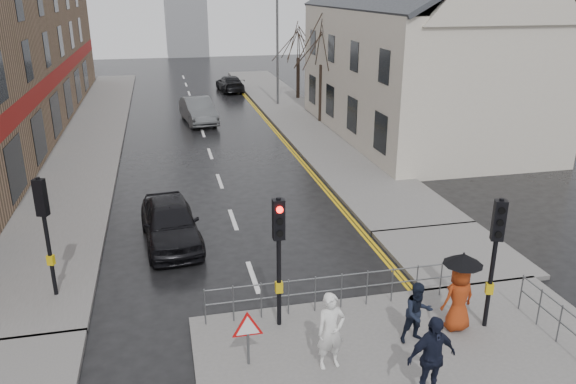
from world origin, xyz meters
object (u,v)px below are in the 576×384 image
pedestrian_with_umbrella (460,288)px  pedestrian_d (431,358)px  car_parked (170,222)px  car_mid (198,111)px  pedestrian_b (418,313)px  pedestrian_a (331,331)px

pedestrian_with_umbrella → pedestrian_d: bearing=-130.1°
car_parked → pedestrian_with_umbrella: bearing=-51.0°
car_mid → pedestrian_d: bearing=-91.7°
car_parked → pedestrian_b: bearing=-57.6°
pedestrian_with_umbrella → pedestrian_d: size_ratio=1.09×
pedestrian_b → car_parked: pedestrian_b is taller
pedestrian_b → pedestrian_with_umbrella: 1.27m
pedestrian_d → car_parked: bearing=111.9°
pedestrian_a → car_mid: 25.46m
pedestrian_a → pedestrian_b: (2.27, 0.45, -0.13)m
pedestrian_a → pedestrian_with_umbrella: 3.55m
car_parked → car_mid: size_ratio=0.92×
pedestrian_a → pedestrian_b: pedestrian_a is taller
pedestrian_a → pedestrian_with_umbrella: bearing=4.2°
car_parked → pedestrian_d: bearing=-66.4°
pedestrian_with_umbrella → car_parked: pedestrian_with_umbrella is taller
pedestrian_a → car_mid: bearing=84.8°
pedestrian_d → car_parked: size_ratio=0.43×
car_mid → pedestrian_with_umbrella: bearing=-87.2°
pedestrian_a → pedestrian_with_umbrella: size_ratio=0.88×
pedestrian_b → car_parked: bearing=124.4°
pedestrian_a → pedestrian_b: 2.32m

